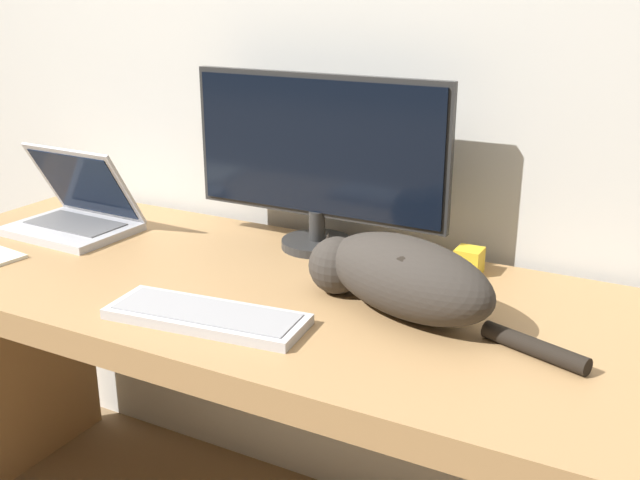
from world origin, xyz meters
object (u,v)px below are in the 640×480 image
Objects in this scene: laptop at (76,214)px; external_keyboard at (207,316)px; cat at (400,275)px; monitor at (317,157)px.

laptop is 0.78× the size of external_keyboard.
cat is (0.31, 0.21, 0.07)m from external_keyboard.
monitor is 1.11× the size of cat.
laptop is at bearing -165.79° from cat.
laptop is 0.69m from external_keyboard.
monitor is 0.52m from external_keyboard.
laptop reaches higher than external_keyboard.
cat reaches higher than external_keyboard.
monitor reaches higher than external_keyboard.
laptop is (-0.61, -0.18, -0.18)m from monitor.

